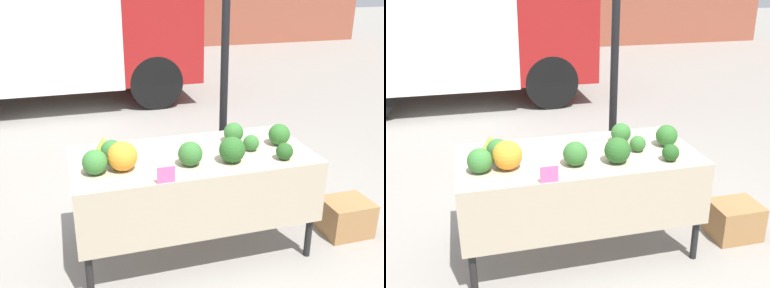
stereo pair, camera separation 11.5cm
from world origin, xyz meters
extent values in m
plane|color=gray|center=(0.00, 0.00, 0.00)|extent=(40.00, 40.00, 0.00)
cylinder|color=black|center=(0.52, 0.75, 1.30)|extent=(0.07, 0.07, 2.59)
cube|color=white|center=(-1.36, 4.68, 1.35)|extent=(2.82, 2.11, 1.95)
cube|color=maroon|center=(0.68, 4.68, 1.07)|extent=(1.25, 1.94, 1.40)
cylinder|color=black|center=(0.55, 3.82, 0.41)|extent=(0.83, 0.22, 0.83)
cylinder|color=black|center=(0.55, 5.54, 0.41)|extent=(0.83, 0.22, 0.83)
cube|color=tan|center=(0.00, 0.00, 0.78)|extent=(1.75, 0.83, 0.03)
cube|color=tan|center=(0.00, -0.41, 0.55)|extent=(1.75, 0.01, 0.44)
cylinder|color=black|center=(-0.81, -0.36, 0.38)|extent=(0.05, 0.05, 0.77)
cylinder|color=black|center=(0.81, -0.36, 0.38)|extent=(0.05, 0.05, 0.77)
cylinder|color=black|center=(-0.81, 0.36, 0.38)|extent=(0.05, 0.05, 0.77)
cylinder|color=black|center=(0.81, 0.36, 0.38)|extent=(0.05, 0.05, 0.77)
sphere|color=orange|center=(-0.52, -0.13, 0.90)|extent=(0.20, 0.20, 0.20)
cone|color=#93B238|center=(-0.61, 0.20, 0.86)|extent=(0.16, 0.16, 0.13)
sphere|color=#23511E|center=(0.60, -0.28, 0.86)|extent=(0.12, 0.12, 0.12)
sphere|color=#387533|center=(-0.70, -0.14, 0.88)|extent=(0.17, 0.17, 0.17)
sphere|color=#285B23|center=(0.23, -0.21, 0.89)|extent=(0.18, 0.18, 0.18)
sphere|color=#336B2D|center=(0.38, 0.15, 0.88)|extent=(0.15, 0.15, 0.15)
sphere|color=#336B2D|center=(0.44, -0.05, 0.86)|extent=(0.12, 0.12, 0.12)
sphere|color=#336B2D|center=(-0.07, -0.18, 0.88)|extent=(0.17, 0.17, 0.17)
sphere|color=#336B2D|center=(-0.57, 0.04, 0.88)|extent=(0.16, 0.16, 0.16)
sphere|color=#2D6628|center=(0.69, -0.01, 0.88)|extent=(0.16, 0.16, 0.16)
cube|color=#F45B9E|center=(-0.29, -0.40, 0.85)|extent=(0.12, 0.01, 0.11)
cube|color=#9E7042|center=(1.28, -0.16, 0.15)|extent=(0.38, 0.32, 0.29)
camera|label=1|loc=(-0.87, -2.89, 2.06)|focal=42.00mm
camera|label=2|loc=(-0.76, -2.92, 2.06)|focal=42.00mm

